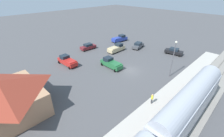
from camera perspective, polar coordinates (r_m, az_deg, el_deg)
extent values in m
plane|color=#4C4C4F|center=(33.13, 6.63, -0.79)|extent=(200.00, 200.00, 0.00)
cube|color=gray|center=(28.22, 29.61, -10.35)|extent=(4.80, 70.00, 0.18)
cube|color=#59544C|center=(28.05, 31.06, -10.64)|extent=(0.10, 70.00, 0.12)
cube|color=#59544C|center=(28.24, 28.32, -9.57)|extent=(0.10, 70.00, 0.12)
cube|color=#B7B2A8|center=(28.98, 22.26, -7.29)|extent=(3.20, 46.00, 0.30)
cube|color=#ADB2BC|center=(22.85, 26.72, -12.64)|extent=(2.90, 16.73, 3.70)
cube|color=red|center=(23.31, 23.21, -11.82)|extent=(0.04, 15.39, 0.36)
cylinder|color=#ADB2BC|center=(21.83, 27.71, -9.11)|extent=(2.75, 16.06, 2.76)
cube|color=tan|center=(25.89, -34.96, -10.82)|extent=(9.39, 8.91, 3.66)
cube|color=#4C3323|center=(26.88, -25.40, -8.66)|extent=(1.10, 0.08, 2.10)
cylinder|color=#333338|center=(24.32, 14.69, -11.72)|extent=(0.22, 0.22, 0.85)
cylinder|color=yellow|center=(23.86, 14.91, -10.36)|extent=(0.36, 0.36, 0.62)
sphere|color=tan|center=(23.61, 15.04, -9.54)|extent=(0.24, 0.24, 0.24)
cube|color=#C6B284|center=(42.61, 1.64, 7.43)|extent=(2.04, 5.43, 0.92)
cube|color=#19232D|center=(43.02, 2.60, 8.87)|extent=(1.75, 1.75, 0.84)
cylinder|color=black|center=(44.81, 2.71, 7.85)|extent=(0.22, 0.76, 0.76)
cylinder|color=black|center=(43.76, 4.40, 7.29)|extent=(0.22, 0.76, 0.76)
cylinder|color=black|center=(41.89, -1.24, 6.39)|extent=(0.22, 0.76, 0.76)
cylinder|color=black|center=(40.77, 0.46, 5.76)|extent=(0.22, 0.76, 0.76)
cube|color=#C6B284|center=(41.76, 0.77, 7.82)|extent=(1.90, 3.00, 0.20)
cube|color=black|center=(44.05, 22.20, 5.84)|extent=(4.74, 2.57, 0.76)
cube|color=#19232D|center=(43.82, 22.36, 6.69)|extent=(2.40, 1.96, 0.64)
cylinder|color=black|center=(43.82, 19.71, 5.64)|extent=(0.22, 0.68, 0.68)
cylinder|color=black|center=(45.27, 20.33, 6.25)|extent=(0.22, 0.68, 0.68)
cylinder|color=black|center=(43.16, 23.97, 4.49)|extent=(0.22, 0.68, 0.68)
cylinder|color=black|center=(44.63, 24.46, 5.13)|extent=(0.22, 0.68, 0.68)
cube|color=red|center=(36.43, -16.38, 2.48)|extent=(5.48, 2.18, 0.92)
cube|color=#19232D|center=(36.90, -17.42, 4.17)|extent=(1.80, 1.79, 0.84)
cylinder|color=black|center=(37.98, -19.11, 2.36)|extent=(0.22, 0.76, 0.76)
cylinder|color=black|center=(38.71, -16.94, 3.20)|extent=(0.22, 0.76, 0.76)
cylinder|color=black|center=(34.56, -15.55, 0.30)|extent=(0.22, 0.76, 0.76)
cylinder|color=black|center=(35.35, -13.25, 1.27)|extent=(0.22, 0.76, 0.76)
cube|color=red|center=(35.45, -15.68, 2.86)|extent=(3.04, 1.98, 0.20)
cube|color=maroon|center=(44.70, -8.95, 7.95)|extent=(2.11, 4.61, 0.76)
cube|color=#19232D|center=(44.47, -9.02, 8.80)|extent=(1.75, 2.26, 0.64)
cylinder|color=black|center=(43.37, -10.21, 6.66)|extent=(0.22, 0.68, 0.68)
cylinder|color=black|center=(44.67, -11.32, 7.20)|extent=(0.22, 0.68, 0.68)
cylinder|color=black|center=(45.08, -6.54, 7.77)|extent=(0.22, 0.68, 0.68)
cylinder|color=black|center=(46.33, -7.70, 8.27)|extent=(0.22, 0.68, 0.68)
cube|color=#236638|center=(33.87, -0.25, 1.71)|extent=(5.44, 2.08, 0.92)
cube|color=#19232D|center=(34.17, -1.44, 3.58)|extent=(1.77, 1.76, 0.84)
cylinder|color=black|center=(35.01, -3.70, 1.73)|extent=(0.22, 0.76, 0.76)
cylinder|color=black|center=(36.02, -1.61, 2.58)|extent=(0.22, 0.76, 0.76)
cylinder|color=black|center=(32.19, 1.27, -0.74)|extent=(0.22, 0.76, 0.76)
cylinder|color=black|center=(33.28, 3.37, 0.25)|extent=(0.22, 0.76, 0.76)
cube|color=#236638|center=(33.01, 0.87, 2.04)|extent=(3.01, 1.93, 0.20)
cube|color=#47494F|center=(45.89, 9.76, 8.43)|extent=(2.73, 4.78, 0.76)
cube|color=#19232D|center=(45.66, 9.83, 9.25)|extent=(2.03, 2.45, 0.64)
cylinder|color=black|center=(47.79, 9.69, 8.75)|extent=(0.22, 0.68, 0.68)
cylinder|color=black|center=(47.22, 11.47, 8.35)|extent=(0.22, 0.68, 0.68)
cylinder|color=black|center=(44.86, 7.88, 7.59)|extent=(0.22, 0.68, 0.68)
cylinder|color=black|center=(44.26, 9.75, 7.15)|extent=(0.22, 0.68, 0.68)
cube|color=#283D9E|center=(51.11, 2.84, 10.99)|extent=(2.66, 5.61, 0.92)
cube|color=#19232D|center=(51.50, 3.76, 12.12)|extent=(1.94, 1.94, 0.84)
cylinder|color=black|center=(53.21, 4.03, 11.14)|extent=(0.22, 0.76, 0.76)
cylinder|color=black|center=(51.99, 5.30, 10.68)|extent=(0.22, 0.76, 0.76)
cylinder|color=black|center=(50.60, 0.29, 10.30)|extent=(0.22, 0.76, 0.76)
cylinder|color=black|center=(49.32, 1.53, 9.81)|extent=(0.22, 0.76, 0.76)
cube|color=#283D9E|center=(50.37, 2.01, 11.42)|extent=(2.24, 3.19, 0.20)
cylinder|color=#515156|center=(31.45, 21.79, 2.77)|extent=(0.16, 0.16, 7.02)
sphere|color=#EAE5C6|center=(30.18, 23.04, 9.10)|extent=(0.44, 0.44, 0.44)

